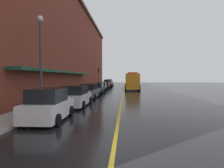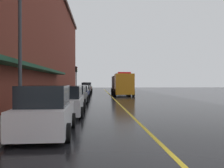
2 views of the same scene
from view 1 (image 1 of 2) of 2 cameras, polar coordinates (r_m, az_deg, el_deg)
name	(u,v)px [view 1 (image 1 of 2)]	position (r m, az deg, el deg)	size (l,w,h in m)	color
ground_plane	(123,92)	(31.79, 3.35, -2.38)	(112.00, 112.00, 0.00)	black
sidewalk_left	(87,91)	(32.45, -7.67, -2.17)	(2.40, 70.00, 0.15)	#9E9B93
lane_center_stripe	(123,92)	(31.78, 3.35, -2.37)	(0.16, 70.00, 0.01)	gold
brick_building_left	(39,45)	(34.40, -21.49, 11.09)	(14.74, 64.00, 15.88)	maroon
parked_car_0	(49,106)	(11.40, -18.77, -6.29)	(2.15, 4.19, 1.87)	silver
parked_car_1	(76,96)	(16.51, -10.94, -3.75)	(2.15, 4.90, 1.77)	silver
parked_car_2	(90,91)	(22.59, -6.81, -2.20)	(2.08, 4.94, 1.72)	#595B60
parked_car_3	(97,88)	(28.90, -4.47, -1.33)	(2.13, 4.90, 1.61)	navy
parked_car_4	(101,87)	(34.43, -3.27, -0.79)	(2.10, 4.79, 1.57)	#A5844C
parked_car_5	(105,85)	(40.22, -2.04, -0.39)	(2.03, 4.69, 1.53)	black
parked_car_6	(108,84)	(45.82, -1.37, 0.11)	(2.21, 4.69, 1.88)	maroon
parked_car_7	(109,83)	(51.34, -0.81, 0.35)	(2.11, 4.73, 1.92)	#2D5133
utility_truck	(132,82)	(36.94, 6.13, 0.74)	(2.85, 8.40, 3.36)	orange
parking_meter_0	(99,84)	(40.58, -4.07, 0.10)	(0.14, 0.18, 1.33)	#4C4C51
parking_meter_1	(75,90)	(21.86, -11.18, -1.70)	(0.14, 0.18, 1.33)	#4C4C51
street_lamp_left	(41,52)	(15.15, -21.00, 9.15)	(0.44, 0.44, 6.94)	#33383D
traffic_light_near	(99,74)	(40.09, -4.08, 3.07)	(0.38, 0.36, 4.30)	#232326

